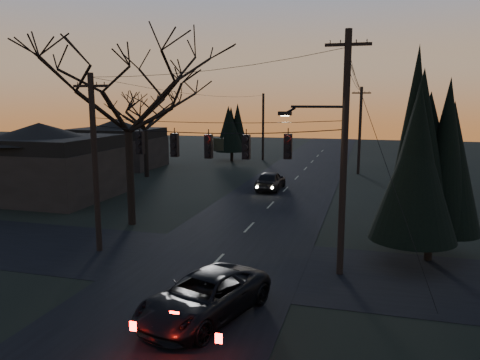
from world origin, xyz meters
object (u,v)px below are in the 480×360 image
(utility_pole_right, at_px, (339,274))
(evergreen_right, at_px, (435,155))
(utility_pole_far_l, at_px, (263,160))
(utility_pole_far_r, at_px, (358,174))
(bare_tree_left, at_px, (127,93))
(utility_pole_left, at_px, (100,251))
(sedan_oncoming_a, at_px, (271,181))
(suv_near, at_px, (204,297))

(utility_pole_right, distance_m, evergreen_right, 6.79)
(utility_pole_right, relative_size, utility_pole_far_l, 1.25)
(utility_pole_far_l, distance_m, evergreen_right, 36.81)
(utility_pole_far_r, bearing_deg, utility_pole_right, -90.00)
(bare_tree_left, relative_size, evergreen_right, 1.28)
(utility_pole_left, bearing_deg, sedan_oncoming_a, 74.53)
(suv_near, bearing_deg, utility_pole_far_r, 101.04)
(suv_near, bearing_deg, utility_pole_far_l, 118.23)
(utility_pole_far_r, xyz_separation_m, bare_tree_left, (-12.38, -23.12, 7.62))
(utility_pole_left, relative_size, utility_pole_far_r, 1.00)
(utility_pole_far_r, bearing_deg, utility_pole_far_l, 145.18)
(utility_pole_far_r, relative_size, sedan_oncoming_a, 1.87)
(utility_pole_right, height_order, utility_pole_far_l, utility_pole_right)
(evergreen_right, bearing_deg, utility_pole_right, -142.85)
(sedan_oncoming_a, bearing_deg, bare_tree_left, 67.11)
(utility_pole_far_r, bearing_deg, evergreen_right, -81.41)
(sedan_oncoming_a, bearing_deg, evergreen_right, 127.07)
(bare_tree_left, bearing_deg, utility_pole_left, -79.83)
(utility_pole_right, height_order, evergreen_right, evergreen_right)
(utility_pole_right, relative_size, evergreen_right, 1.18)
(sedan_oncoming_a, bearing_deg, utility_pole_right, 112.34)
(utility_pole_far_r, distance_m, sedan_oncoming_a, 12.46)
(suv_near, bearing_deg, utility_pole_right, 70.16)
(utility_pole_right, relative_size, utility_pole_far_r, 1.18)
(utility_pole_far_l, distance_m, bare_tree_left, 32.05)
(utility_pole_far_l, bearing_deg, evergreen_right, -65.21)
(utility_pole_far_l, bearing_deg, utility_pole_right, -72.28)
(utility_pole_left, relative_size, utility_pole_far_l, 1.06)
(utility_pole_left, xyz_separation_m, sedan_oncoming_a, (4.84, 17.49, 0.78))
(utility_pole_right, bearing_deg, evergreen_right, 37.15)
(utility_pole_right, distance_m, bare_tree_left, 15.33)
(utility_pole_right, xyz_separation_m, utility_pole_left, (-11.50, 0.00, 0.00))
(evergreen_right, height_order, sedan_oncoming_a, evergreen_right)
(utility_pole_right, bearing_deg, utility_pole_left, 180.00)
(utility_pole_left, height_order, utility_pole_far_l, utility_pole_left)
(utility_pole_left, xyz_separation_m, utility_pole_far_r, (11.50, 28.00, 0.00))
(utility_pole_far_l, relative_size, suv_near, 1.50)
(utility_pole_far_l, relative_size, sedan_oncoming_a, 1.76)
(utility_pole_far_l, height_order, sedan_oncoming_a, utility_pole_far_l)
(bare_tree_left, relative_size, sedan_oncoming_a, 2.40)
(utility_pole_far_l, xyz_separation_m, sedan_oncoming_a, (4.84, -18.51, 0.78))
(suv_near, bearing_deg, sedan_oncoming_a, 114.42)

